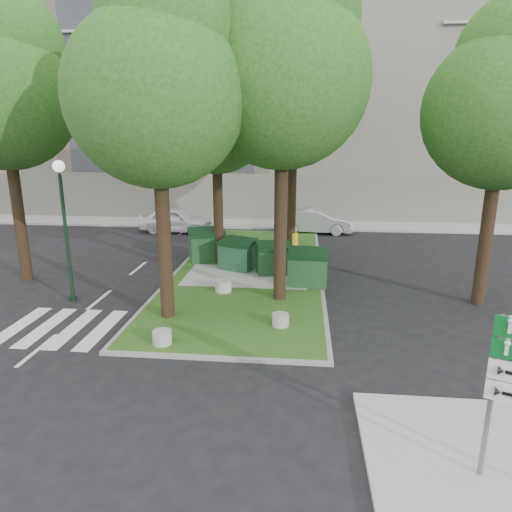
# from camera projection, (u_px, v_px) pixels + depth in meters

# --- Properties ---
(ground) EXTENTS (120.00, 120.00, 0.00)m
(ground) POSITION_uv_depth(u_px,v_px,m) (196.00, 358.00, 12.24)
(ground) COLOR black
(ground) RESTS_ON ground
(median_island) EXTENTS (6.00, 16.00, 0.12)m
(median_island) POSITION_uv_depth(u_px,v_px,m) (249.00, 270.00, 19.86)
(median_island) COLOR #1D4915
(median_island) RESTS_ON ground
(median_kerb) EXTENTS (6.30, 16.30, 0.10)m
(median_kerb) POSITION_uv_depth(u_px,v_px,m) (249.00, 270.00, 19.87)
(median_kerb) COLOR gray
(median_kerb) RESTS_ON ground
(sidewalk_corner) EXTENTS (5.00, 4.00, 0.12)m
(sidewalk_corner) POSITION_uv_depth(u_px,v_px,m) (505.00, 464.00, 8.23)
(sidewalk_corner) COLOR #999993
(sidewalk_corner) RESTS_ON ground
(building_sidewalk) EXTENTS (42.00, 3.00, 0.12)m
(building_sidewalk) POSITION_uv_depth(u_px,v_px,m) (260.00, 224.00, 30.00)
(building_sidewalk) COLOR #999993
(building_sidewalk) RESTS_ON ground
(zebra_crossing) EXTENTS (5.00, 3.00, 0.01)m
(zebra_crossing) POSITION_uv_depth(u_px,v_px,m) (88.00, 329.00, 14.05)
(zebra_crossing) COLOR silver
(zebra_crossing) RESTS_ON ground
(apartment_building) EXTENTS (41.00, 12.00, 16.00)m
(apartment_building) POSITION_uv_depth(u_px,v_px,m) (269.00, 104.00, 35.14)
(apartment_building) COLOR tan
(apartment_building) RESTS_ON ground
(tree_median_near_left) EXTENTS (5.20, 5.20, 10.53)m
(tree_median_near_left) POSITION_uv_depth(u_px,v_px,m) (159.00, 79.00, 12.94)
(tree_median_near_left) COLOR black
(tree_median_near_left) RESTS_ON ground
(tree_median_near_right) EXTENTS (5.60, 5.60, 11.46)m
(tree_median_near_right) POSITION_uv_depth(u_px,v_px,m) (286.00, 62.00, 14.34)
(tree_median_near_right) COLOR black
(tree_median_near_right) RESTS_ON ground
(tree_median_mid) EXTENTS (4.80, 4.80, 9.99)m
(tree_median_mid) POSITION_uv_depth(u_px,v_px,m) (218.00, 105.00, 19.22)
(tree_median_mid) COLOR black
(tree_median_mid) RESTS_ON ground
(tree_median_far) EXTENTS (5.80, 5.80, 11.93)m
(tree_median_far) POSITION_uv_depth(u_px,v_px,m) (296.00, 79.00, 21.44)
(tree_median_far) COLOR black
(tree_median_far) RESTS_ON ground
(tree_street_left) EXTENTS (5.40, 5.40, 11.00)m
(tree_street_left) POSITION_uv_depth(u_px,v_px,m) (4.00, 83.00, 16.90)
(tree_street_left) COLOR black
(tree_street_left) RESTS_ON ground
(tree_street_right) EXTENTS (5.00, 5.00, 10.06)m
(tree_street_right) POSITION_uv_depth(u_px,v_px,m) (507.00, 96.00, 14.40)
(tree_street_right) COLOR black
(tree_street_right) RESTS_ON ground
(dumpster_a) EXTENTS (1.93, 1.66, 1.51)m
(dumpster_a) POSITION_uv_depth(u_px,v_px,m) (207.00, 245.00, 21.05)
(dumpster_a) COLOR #0F3919
(dumpster_a) RESTS_ON median_island
(dumpster_b) EXTENTS (1.74, 1.49, 1.36)m
(dumpster_b) POSITION_uv_depth(u_px,v_px,m) (237.00, 254.00, 19.70)
(dumpster_b) COLOR #134226
(dumpster_b) RESTS_ON median_island
(dumpster_c) EXTENTS (1.65, 1.34, 1.34)m
(dumpster_c) POSITION_uv_depth(u_px,v_px,m) (274.00, 258.00, 19.10)
(dumpster_c) COLOR #103619
(dumpster_c) RESTS_ON median_island
(dumpster_d) EXTENTS (1.58, 1.14, 1.43)m
(dumpster_d) POSITION_uv_depth(u_px,v_px,m) (308.00, 268.00, 17.62)
(dumpster_d) COLOR #133F1A
(dumpster_d) RESTS_ON median_island
(bollard_left) EXTENTS (0.54, 0.54, 0.38)m
(bollard_left) POSITION_uv_depth(u_px,v_px,m) (162.00, 337.00, 12.75)
(bollard_left) COLOR #A2A29D
(bollard_left) RESTS_ON median_island
(bollard_right) EXTENTS (0.52, 0.52, 0.37)m
(bollard_right) POSITION_uv_depth(u_px,v_px,m) (281.00, 320.00, 13.96)
(bollard_right) COLOR #9C9D98
(bollard_right) RESTS_ON median_island
(bollard_mid) EXTENTS (0.60, 0.60, 0.43)m
(bollard_mid) POSITION_uv_depth(u_px,v_px,m) (223.00, 286.00, 16.97)
(bollard_mid) COLOR #ACABA7
(bollard_mid) RESTS_ON median_island
(litter_bin) EXTENTS (0.45, 0.45, 0.80)m
(litter_bin) POSITION_uv_depth(u_px,v_px,m) (294.00, 240.00, 23.42)
(litter_bin) COLOR gold
(litter_bin) RESTS_ON median_island
(street_lamp) EXTENTS (0.40, 0.40, 4.97)m
(street_lamp) POSITION_uv_depth(u_px,v_px,m) (64.00, 215.00, 15.63)
(street_lamp) COLOR black
(street_lamp) RESTS_ON ground
(car_white) EXTENTS (4.54, 2.05, 1.51)m
(car_white) POSITION_uv_depth(u_px,v_px,m) (176.00, 220.00, 27.68)
(car_white) COLOR white
(car_white) RESTS_ON ground
(car_silver) EXTENTS (4.45, 1.60, 1.46)m
(car_silver) POSITION_uv_depth(u_px,v_px,m) (315.00, 221.00, 27.39)
(car_silver) COLOR #A6AAAE
(car_silver) RESTS_ON ground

